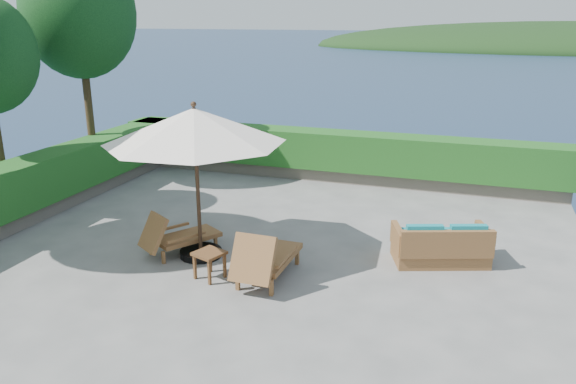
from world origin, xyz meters
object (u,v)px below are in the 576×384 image
(patio_umbrella, at_px, (195,127))
(side_table, at_px, (209,257))
(lounge_right, at_px, (265,258))
(wicker_loveseat, at_px, (441,247))
(lounge_left, at_px, (176,236))

(patio_umbrella, relative_size, side_table, 6.96)
(patio_umbrella, distance_m, lounge_right, 2.63)
(side_table, bearing_deg, wicker_loveseat, 27.23)
(lounge_left, xyz_separation_m, lounge_right, (2.01, -0.53, 0.05))
(patio_umbrella, xyz_separation_m, wicker_loveseat, (4.32, 1.13, -2.15))
(side_table, xyz_separation_m, wicker_loveseat, (3.74, 1.92, -0.08))
(lounge_right, xyz_separation_m, side_table, (-0.94, -0.23, -0.01))
(lounge_right, distance_m, wicker_loveseat, 3.27)
(lounge_left, relative_size, side_table, 2.70)
(patio_umbrella, height_order, lounge_left, patio_umbrella)
(wicker_loveseat, bearing_deg, side_table, -172.01)
(lounge_left, relative_size, lounge_right, 0.92)
(lounge_right, height_order, side_table, lounge_right)
(lounge_right, xyz_separation_m, wicker_loveseat, (2.80, 1.69, -0.09))
(patio_umbrella, relative_size, lounge_right, 2.37)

